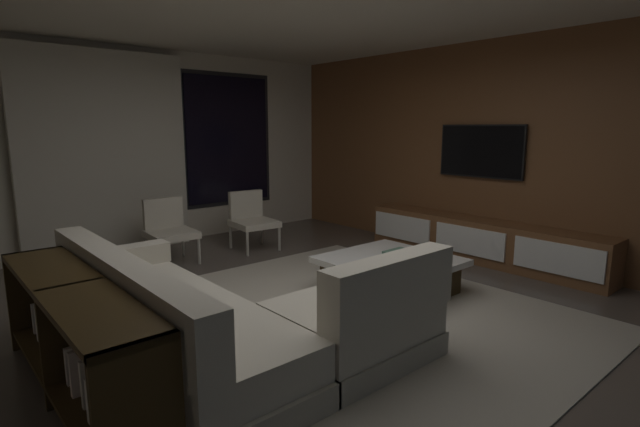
# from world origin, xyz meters

# --- Properties ---
(floor) EXTENTS (9.20, 9.20, 0.00)m
(floor) POSITION_xyz_m (0.00, 0.00, 0.00)
(floor) COLOR #564C44
(back_wall_with_window) EXTENTS (6.60, 0.30, 2.70)m
(back_wall_with_window) POSITION_xyz_m (-0.06, 3.62, 1.34)
(back_wall_with_window) COLOR beige
(back_wall_with_window) RESTS_ON floor
(media_wall) EXTENTS (0.12, 7.80, 2.70)m
(media_wall) POSITION_xyz_m (3.06, 0.00, 1.35)
(media_wall) COLOR brown
(media_wall) RESTS_ON floor
(area_rug) EXTENTS (3.20, 3.80, 0.01)m
(area_rug) POSITION_xyz_m (0.35, -0.10, 0.01)
(area_rug) COLOR #ADA391
(area_rug) RESTS_ON floor
(sectional_couch) EXTENTS (1.98, 2.50, 0.82)m
(sectional_couch) POSITION_xyz_m (-0.96, -0.10, 0.29)
(sectional_couch) COLOR #B1A997
(sectional_couch) RESTS_ON floor
(coffee_table) EXTENTS (1.16, 1.16, 0.36)m
(coffee_table) POSITION_xyz_m (1.03, 0.05, 0.19)
(coffee_table) COLOR #352610
(coffee_table) RESTS_ON floor
(book_stack_on_coffee_table) EXTENTS (0.29, 0.22, 0.06)m
(book_stack_on_coffee_table) POSITION_xyz_m (1.14, 0.05, 0.39)
(book_stack_on_coffee_table) COLOR #7CAD73
(book_stack_on_coffee_table) RESTS_ON coffee_table
(accent_chair_near_window) EXTENTS (0.59, 0.61, 0.78)m
(accent_chair_near_window) POSITION_xyz_m (0.98, 2.49, 0.43)
(accent_chair_near_window) COLOR #B2ADA0
(accent_chair_near_window) RESTS_ON floor
(accent_chair_by_curtain) EXTENTS (0.57, 0.59, 0.78)m
(accent_chair_by_curtain) POSITION_xyz_m (-0.15, 2.60, 0.43)
(accent_chair_by_curtain) COLOR #B2ADA0
(accent_chair_by_curtain) RESTS_ON floor
(media_console) EXTENTS (0.46, 3.10, 0.52)m
(media_console) POSITION_xyz_m (2.77, 0.05, 0.25)
(media_console) COLOR brown
(media_console) RESTS_ON floor
(mounted_tv) EXTENTS (0.05, 1.14, 0.66)m
(mounted_tv) POSITION_xyz_m (2.95, 0.25, 1.35)
(mounted_tv) COLOR black
(console_table_behind_couch) EXTENTS (0.40, 2.10, 0.74)m
(console_table_behind_couch) POSITION_xyz_m (-1.87, 0.03, 0.41)
(console_table_behind_couch) COLOR #352610
(console_table_behind_couch) RESTS_ON floor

